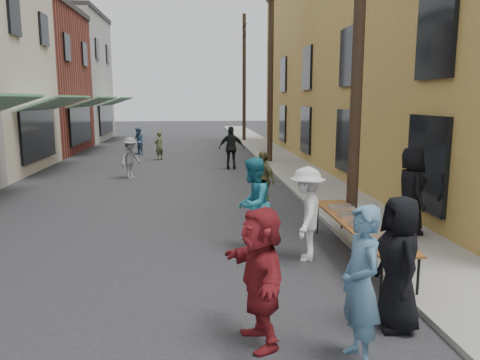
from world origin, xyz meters
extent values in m
plane|color=#28282B|center=(0.00, 0.00, 0.00)|extent=(120.00, 120.00, 0.00)
cube|color=gray|center=(5.00, 15.00, 0.05)|extent=(2.20, 60.00, 0.10)
cube|color=maroon|center=(-10.00, 21.00, 4.00)|extent=(8.00, 8.00, 8.00)
cube|color=gray|center=(-10.00, 29.00, 4.50)|extent=(8.00, 8.00, 9.00)
cube|color=#AD8F3D|center=(11.10, 14.00, 5.00)|extent=(10.00, 28.00, 10.00)
cylinder|color=#2D2116|center=(4.30, 3.00, 4.50)|extent=(0.26, 0.26, 9.00)
cylinder|color=#2D2116|center=(4.30, 15.00, 4.50)|extent=(0.26, 0.26, 9.00)
cylinder|color=#2D2116|center=(4.30, 27.00, 4.50)|extent=(0.26, 0.26, 9.00)
cube|color=brown|center=(3.80, 1.14, 0.73)|extent=(0.70, 4.00, 0.04)
cylinder|color=black|center=(3.51, -0.74, 0.35)|extent=(0.04, 0.04, 0.71)
cylinder|color=black|center=(4.09, -0.74, 0.35)|extent=(0.04, 0.04, 0.71)
cylinder|color=black|center=(3.51, 3.02, 0.35)|extent=(0.04, 0.04, 0.71)
cylinder|color=black|center=(4.09, 3.02, 0.35)|extent=(0.04, 0.04, 0.71)
cube|color=maroon|center=(3.80, -0.51, 0.79)|extent=(0.50, 0.33, 0.08)
cube|color=#B2B2B7|center=(3.80, 0.14, 0.79)|extent=(0.50, 0.33, 0.08)
cube|color=tan|center=(3.80, 0.84, 0.79)|extent=(0.50, 0.33, 0.08)
cube|color=#B2B2B7|center=(3.80, 1.54, 0.79)|extent=(0.50, 0.33, 0.08)
cube|color=tan|center=(3.80, 2.24, 0.79)|extent=(0.50, 0.33, 0.08)
cylinder|color=#A57F26|center=(3.58, -0.81, 0.79)|extent=(0.07, 0.07, 0.08)
cylinder|color=#A57F26|center=(3.58, -0.71, 0.79)|extent=(0.07, 0.07, 0.08)
cylinder|color=#A57F26|center=(3.58, -0.61, 0.79)|extent=(0.07, 0.07, 0.08)
cylinder|color=tan|center=(4.00, -0.76, 0.81)|extent=(0.08, 0.08, 0.12)
imported|color=black|center=(3.40, -1.52, 0.91)|extent=(0.60, 0.90, 1.83)
imported|color=teal|center=(2.61, -2.28, 0.95)|extent=(0.50, 0.72, 1.89)
imported|color=teal|center=(1.88, 2.00, 0.95)|extent=(1.06, 1.15, 1.91)
imported|color=white|center=(2.82, 1.28, 0.90)|extent=(1.00, 1.32, 1.81)
imported|color=#64663B|center=(2.62, 5.64, 0.82)|extent=(0.82, 1.03, 1.63)
imported|color=maroon|center=(1.51, -1.75, 0.89)|extent=(0.83, 1.72, 1.78)
imported|color=black|center=(5.46, 2.51, 1.07)|extent=(0.68, 0.99, 1.94)
imported|color=gray|center=(-1.79, 11.17, 0.80)|extent=(1.05, 1.19, 1.60)
imported|color=black|center=(2.31, 13.19, 0.95)|extent=(1.16, 0.59, 1.89)
imported|color=#4F5933|center=(-1.12, 16.73, 0.73)|extent=(0.60, 0.64, 1.46)
imported|color=#476789|center=(-2.42, 19.19, 0.76)|extent=(0.91, 0.93, 1.51)
camera|label=1|loc=(0.74, -7.22, 3.06)|focal=35.00mm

